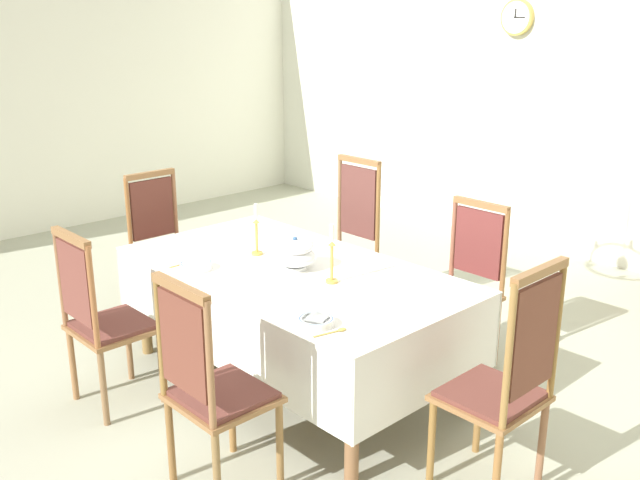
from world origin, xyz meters
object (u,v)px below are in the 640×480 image
Objects in this scene: dining_table at (292,280)px; chair_north_b at (464,282)px; chair_north_a at (347,239)px; spoon_primary at (338,331)px; bowl_near_left at (316,321)px; spoon_secondary at (188,262)px; candlestick_west at (256,235)px; soup_tureen at (295,253)px; candlestick_east at (332,260)px; chair_south_a at (102,317)px; bowl_near_right at (196,265)px; chair_south_b at (210,385)px; mounted_clock at (517,17)px; chair_head_west at (163,243)px; chair_head_east at (505,381)px.

chair_north_b is at bearing 60.69° from dining_table.
chair_north_a is 6.73× the size of spoon_primary.
bowl_near_left reaches higher than spoon_secondary.
soup_tureen is at bearing 0.00° from candlestick_west.
chair_north_a is 1.88m from bowl_near_left.
chair_north_b is at bearing 114.35° from spoon_primary.
candlestick_east is (0.31, -0.00, 0.04)m from soup_tureen.
chair_north_a is at bearing 146.73° from spoon_primary.
bowl_near_right is (0.15, 0.54, 0.21)m from chair_south_a.
chair_south_a is at bearing 179.94° from chair_south_b.
bowl_near_left is (1.03, -0.45, -0.11)m from candlestick_west.
mounted_clock is at bearing 103.18° from soup_tureen.
mounted_clock reaches higher than chair_south_a.
chair_south_a reaches higher than chair_north_b.
chair_north_a reaches higher than spoon_secondary.
bowl_near_right is at bearing 149.17° from chair_south_b.
chair_head_west is 2.21m from bowl_near_left.
chair_north_a is 1.09× the size of chair_south_b.
chair_south_a is 1.01× the size of chair_north_b.
chair_head_east reaches higher than chair_north_b.
chair_south_a is 0.60m from spoon_secondary.
bowl_near_right is (-0.37, -0.43, 0.10)m from dining_table.
chair_south_b reaches higher than soup_tureen.
dining_table is 0.57m from bowl_near_right.
spoon_secondary is (0.97, -0.40, 0.19)m from chair_head_west.
chair_south_b is at bearing -29.28° from spoon_secondary.
chair_north_b is at bearing 61.96° from soup_tureen.
candlestick_east is (0.85, 0.97, 0.33)m from chair_south_a.
candlestick_west is (0.18, -0.98, 0.28)m from chair_north_a.
chair_north_b reaches higher than bowl_near_right.
dining_table is 1.12m from chair_south_b.
chair_head_east is at bearing 26.07° from chair_south_a.
chair_north_b is (1.06, 1.94, -0.00)m from chair_south_a.
spoon_primary is at bearing -27.64° from dining_table.
chair_head_east reaches higher than candlestick_east.
bowl_near_right is at bearing -166.83° from spoon_primary.
spoon_secondary is (-0.52, -0.40, -0.09)m from soup_tureen.
chair_south_a is at bearing -119.26° from soup_tureen.
chair_head_east is (2.92, -0.00, 0.03)m from chair_head_west.
chair_head_east is (1.46, -0.00, -0.08)m from dining_table.
bowl_near_left is at bearing 130.26° from chair_north_a.
chair_north_a reaches higher than dining_table.
chair_head_west is 5.69× the size of bowl_near_right.
chair_head_east is (1.98, 0.97, 0.03)m from chair_south_a.
chair_south_b is 4.88m from mounted_clock.
mounted_clock reaches higher than bowl_near_left.
soup_tureen is at bearing 37.34° from spoon_secondary.
dining_table is 1.79× the size of chair_north_a.
spoon_primary is (0.48, -0.43, -0.13)m from candlestick_east.
chair_north_a reaches higher than chair_south_a.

